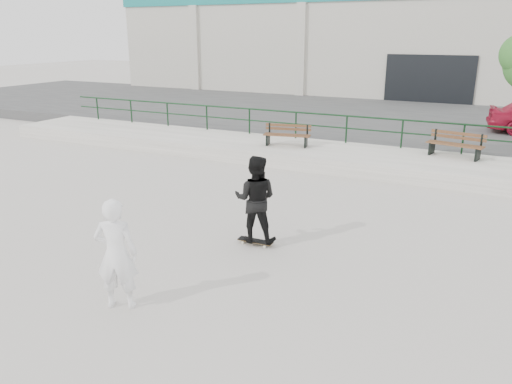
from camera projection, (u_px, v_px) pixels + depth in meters
The scene contains 10 objects.
ground at pixel (225, 289), 8.96m from camera, with size 120.00×120.00×0.00m, color #B4AEA5.
ledge at pixel (363, 160), 17.00m from camera, with size 30.00×3.00×0.50m, color #B0ADA1.
parking_strip at pixel (408, 122), 24.26m from camera, with size 60.00×14.00×0.50m, color #3E3E3E.
railing at pixel (374, 125), 17.81m from camera, with size 28.00×0.06×1.03m.
commercial_building at pixel (450, 30), 34.90m from camera, with size 44.20×16.33×8.00m.
bench_left at pixel (287, 135), 17.90m from camera, with size 1.73×0.80×0.77m.
bench_right at pixel (455, 145), 16.26m from camera, with size 1.84×0.87×0.82m.
skateboard at pixel (255, 241), 10.82m from camera, with size 0.78×0.23×0.09m.
standing_skater at pixel (255, 199), 10.53m from camera, with size 0.91×0.71×1.88m, color black.
seated_skater at pixel (116, 254), 8.10m from camera, with size 0.70×0.46×1.91m, color white.
Camera 1 is at (4.03, -6.93, 4.38)m, focal length 35.00 mm.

